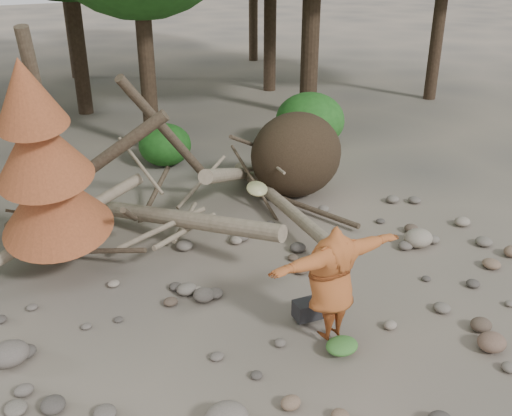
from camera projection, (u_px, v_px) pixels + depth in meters
ground at (317, 319)px, 9.02m from camera, size 120.00×120.00×0.00m
deadfall_pile at (277, 162)px, 12.87m from camera, size 8.55×5.24×3.30m
dead_conifer at (44, 166)px, 9.27m from camera, size 2.06×2.16×4.35m
bush_mid at (165, 145)px, 15.21m from camera, size 1.40×1.40×1.12m
bush_right at (310, 120)px, 16.49m from camera, size 2.00×2.00×1.60m
frisbee_thrower at (332, 282)px, 8.16m from camera, size 2.32×0.84×2.54m
backpack at (308, 313)px, 8.93m from camera, size 0.47×0.35×0.29m
cloth_green at (342, 349)px, 8.21m from camera, size 0.49×0.41×0.19m
cloth_orange at (346, 349)px, 8.26m from camera, size 0.32×0.26×0.12m
boulder_front_right at (492, 342)px, 8.28m from camera, size 0.44×0.39×0.26m
boulder_mid_right at (418, 238)px, 11.16m from camera, size 0.58×0.52×0.35m
boulder_mid_left at (9, 354)px, 7.99m from camera, size 0.55×0.49×0.33m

